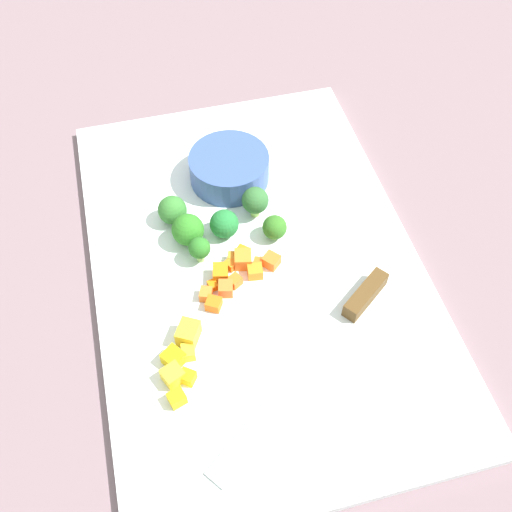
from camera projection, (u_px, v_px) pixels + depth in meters
The scene contains 29 objects.
ground_plane at pixel (256, 267), 0.68m from camera, with size 4.00×4.00×0.00m, color slate.
cutting_board at pixel (256, 264), 0.68m from camera, with size 0.55×0.36×0.01m, color white.
prep_bowl at pixel (227, 168), 0.73m from camera, with size 0.10×0.10×0.04m, color #395492.
chef_knife at pixel (336, 332), 0.61m from camera, with size 0.18×0.24×0.02m.
carrot_dice_0 at pixel (213, 285), 0.65m from camera, with size 0.01×0.01×0.01m, color orange.
carrot_dice_1 at pixel (214, 304), 0.63m from camera, with size 0.02×0.01×0.01m, color orange.
carrot_dice_2 at pixel (226, 289), 0.64m from camera, with size 0.02×0.02×0.01m, color orange.
carrot_dice_3 at pixel (206, 294), 0.64m from camera, with size 0.01×0.01×0.01m, color orange.
carrot_dice_4 at pixel (221, 273), 0.65m from camera, with size 0.02×0.02×0.02m, color orange.
carrot_dice_5 at pixel (261, 263), 0.66m from camera, with size 0.01×0.01×0.01m, color orange.
carrot_dice_6 at pixel (242, 254), 0.67m from camera, with size 0.02×0.01×0.01m, color orange.
carrot_dice_7 at pixel (235, 281), 0.65m from camera, with size 0.01×0.01×0.01m, color orange.
carrot_dice_8 at pixel (233, 258), 0.67m from camera, with size 0.01×0.01×0.01m, color orange.
carrot_dice_9 at pixel (271, 261), 0.66m from camera, with size 0.02×0.02×0.01m, color orange.
carrot_dice_10 at pixel (255, 272), 0.66m from camera, with size 0.02×0.02×0.01m, color orange.
carrot_dice_11 at pixel (244, 261), 0.66m from camera, with size 0.02×0.02×0.02m, color orange.
carrot_dice_12 at pixel (233, 266), 0.66m from camera, with size 0.01×0.02×0.01m, color orange.
pepper_dice_0 at pixel (173, 358), 0.59m from camera, with size 0.02×0.02×0.02m, color yellow.
pepper_dice_1 at pixel (177, 398), 0.57m from camera, with size 0.01×0.02×0.01m, color yellow.
pepper_dice_2 at pixel (188, 352), 0.60m from camera, with size 0.01×0.02×0.01m, color gold.
pepper_dice_3 at pixel (173, 375), 0.58m from camera, with size 0.02×0.02×0.02m, color yellow.
pepper_dice_4 at pixel (188, 333), 0.61m from camera, with size 0.02×0.02×0.02m, color yellow.
pepper_dice_5 at pixel (188, 377), 0.58m from camera, with size 0.01×0.01×0.01m, color yellow.
broccoli_floret_0 at pixel (224, 224), 0.68m from camera, with size 0.03×0.03×0.03m.
broccoli_floret_1 at pixel (199, 248), 0.66m from camera, with size 0.02×0.02×0.03m.
broccoli_floret_2 at pixel (255, 201), 0.70m from camera, with size 0.03×0.03×0.04m.
broccoli_floret_3 at pixel (188, 230), 0.67m from camera, with size 0.04×0.04×0.04m.
broccoli_floret_4 at pixel (275, 228), 0.68m from camera, with size 0.03×0.03×0.03m.
broccoli_floret_5 at pixel (172, 210), 0.69m from camera, with size 0.03×0.03×0.04m.
Camera 1 is at (-0.38, 0.10, 0.56)m, focal length 41.62 mm.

